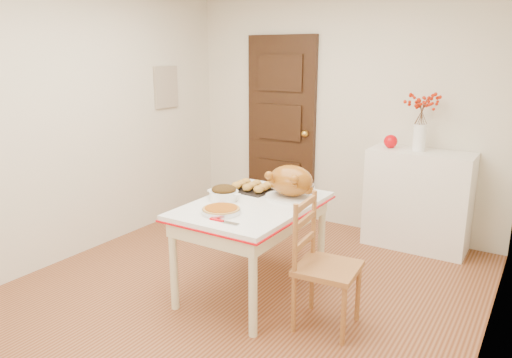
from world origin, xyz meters
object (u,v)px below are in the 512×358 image
Objects in this scene: kitchen_table at (253,248)px; turkey_platter at (291,182)px; sideboard at (418,200)px; chair_oak at (328,265)px; pumpkin_pie at (221,209)px.

turkey_platter reaches higher than kitchen_table.
sideboard is 0.77× the size of kitchen_table.
turkey_platter is (-0.52, 0.42, 0.42)m from chair_oak.
kitchen_table is 0.73m from chair_oak.
kitchen_table is at bearing -130.75° from turkey_platter.
kitchen_table is (-0.86, -1.64, -0.11)m from sideboard.
turkey_platter is at bearing -115.78° from sideboard.
chair_oak is (-0.15, -1.80, -0.02)m from sideboard.
sideboard is at bearing -9.87° from chair_oak.
turkey_platter is (0.20, 0.26, 0.51)m from kitchen_table.
pumpkin_pie is (-0.06, -0.33, 0.40)m from kitchen_table.
sideboard is at bearing 62.22° from kitchen_table.
sideboard is 2.29× the size of turkey_platter.
turkey_platter is 0.65m from pumpkin_pie.
sideboard is 1.58m from turkey_platter.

